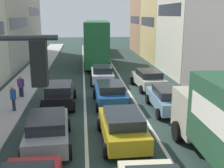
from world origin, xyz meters
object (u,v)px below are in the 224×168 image
Objects in this scene: pedestrian_mid_sidewalk at (13,97)px; pedestrian_far_sidewalk at (21,86)px; sedan_centre_lane_second at (122,126)px; bus_mid_queue_primary at (97,41)px; sedan_right_lane_behind_truck at (168,98)px; wagon_right_lane_far at (148,79)px; coupe_centre_lane_fourth at (102,74)px; wagon_left_lane_second at (48,129)px; hatchback_centre_lane_third at (110,93)px; sedan_left_lane_third at (59,94)px; bus_far_queue_secondary at (94,40)px.

pedestrian_mid_sidewalk is 1.00× the size of pedestrian_far_sidewalk.
bus_mid_queue_primary reaches higher than sedan_centre_lane_second.
pedestrian_far_sidewalk reaches higher than sedan_right_lane_behind_truck.
wagon_right_lane_far is 11.41m from bus_mid_queue_primary.
sedan_centre_lane_second is at bearing -178.26° from coupe_centre_lane_fourth.
bus_mid_queue_primary is (3.30, 20.32, 2.03)m from wagon_left_lane_second.
pedestrian_far_sidewalk reaches higher than wagon_right_lane_far.
bus_mid_queue_primary is (0.01, 8.29, 2.03)m from coupe_centre_lane_fourth.
sedan_left_lane_third is at bearing 86.31° from hatchback_centre_lane_third.
bus_mid_queue_primary reaches higher than sedan_left_lane_third.
bus_mid_queue_primary reaches higher than coupe_centre_lane_fourth.
sedan_right_lane_behind_truck is at bearing -116.55° from hatchback_centre_lane_third.
coupe_centre_lane_fourth is at bearing -179.16° from bus_far_queue_secondary.
sedan_centre_lane_second is 2.62× the size of pedestrian_far_sidewalk.
hatchback_centre_lane_third and sedan_right_lane_behind_truck have the same top height.
hatchback_centre_lane_third is 3.30m from sedan_left_lane_third.
wagon_left_lane_second is at bearing 166.00° from coupe_centre_lane_fourth.
pedestrian_mid_sidewalk is (-5.96, 4.81, 0.15)m from sedan_centre_lane_second.
wagon_left_lane_second and wagon_right_lane_far have the same top height.
bus_mid_queue_primary is at bearing -12.53° from wagon_left_lane_second.
sedan_centre_lane_second and sedan_left_lane_third have the same top height.
pedestrian_mid_sidewalk is (-5.95, -0.94, 0.15)m from hatchback_centre_lane_third.
pedestrian_mid_sidewalk and pedestrian_far_sidewalk have the same top height.
sedan_left_lane_third is 27.74m from bus_far_queue_secondary.
bus_mid_queue_primary is 14.05m from pedestrian_far_sidewalk.
wagon_left_lane_second is 8.23m from pedestrian_far_sidewalk.
bus_far_queue_secondary reaches higher than sedan_centre_lane_second.
hatchback_centre_lane_third is 6.03m from pedestrian_mid_sidewalk.
wagon_left_lane_second is 2.65× the size of pedestrian_far_sidewalk.
coupe_centre_lane_fourth is at bearing -1.33° from sedan_centre_lane_second.
bus_far_queue_secondary is 29.26m from pedestrian_mid_sidewalk.
sedan_left_lane_third is at bearing 75.91° from sedan_right_lane_behind_truck.
pedestrian_mid_sidewalk is at bearing 98.01° from hatchback_centre_lane_third.
pedestrian_mid_sidewalk is at bearing 24.69° from wagon_left_lane_second.
wagon_left_lane_second is (-3.38, -0.03, 0.00)m from sedan_centre_lane_second.
bus_far_queue_secondary reaches higher than sedan_right_lane_behind_truck.
sedan_centre_lane_second is 20.40m from bus_mid_queue_primary.
hatchback_centre_lane_third is at bearing -92.68° from sedan_left_lane_third.
sedan_centre_lane_second is at bearing -150.72° from sedan_left_lane_third.
wagon_right_lane_far is (6.73, 3.72, 0.00)m from sedan_left_lane_third.
sedan_left_lane_third is 0.99× the size of sedan_right_lane_behind_truck.
bus_far_queue_secondary is 26.44m from pedestrian_far_sidewalk.
sedan_left_lane_third is 2.87m from pedestrian_mid_sidewalk.
sedan_left_lane_third is (-3.31, 5.91, 0.00)m from sedan_centre_lane_second.
sedan_left_lane_third is 0.98× the size of wagon_right_lane_far.
coupe_centre_lane_fourth is 2.61× the size of pedestrian_mid_sidewalk.
sedan_centre_lane_second and wagon_left_lane_second have the same top height.
wagon_left_lane_second is at bearing 173.70° from bus_mid_queue_primary.
hatchback_centre_lane_third and sedan_left_lane_third have the same top height.
wagon_left_lane_second is 1.02× the size of hatchback_centre_lane_third.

